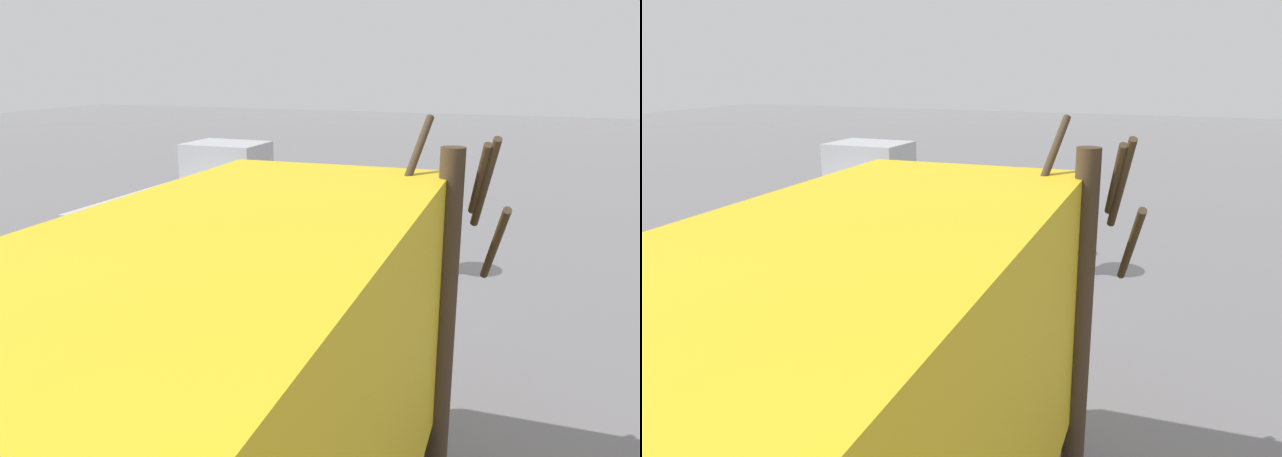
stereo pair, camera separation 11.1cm
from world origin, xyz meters
The scene contains 9 objects.
ground_plane centered at (0.00, 0.00, 0.00)m, with size 90.00×90.00×0.00m, color slate.
slush_patch_near_cluster centered at (0.07, 1.31, 0.00)m, with size 1.66×1.66×0.01m, color silver.
slush_patch_under_van centered at (4.89, 2.09, 0.00)m, with size 2.43×2.43×0.01m, color silver.
cargo_van_parked_right centered at (3.63, 1.13, 1.18)m, with size 2.22×5.35×2.60m.
shopping_cart_vendor centered at (0.49, 0.11, 0.57)m, with size 0.80×0.96×1.04m.
hand_dolly_boxes centered at (1.20, 0.12, 0.79)m, with size 0.68×0.81×1.38m.
pedestrian_pink_side centered at (-1.07, -0.21, 1.57)m, with size 1.04×1.04×2.15m.
pedestrian_black_side centered at (0.17, -1.17, 1.57)m, with size 1.04×1.04×2.15m.
bare_tree_near centered at (-2.85, 6.54, 2.02)m, with size 1.26×1.02×3.94m.
Camera 1 is at (-3.69, 12.29, 4.43)m, focal length 33.89 mm.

